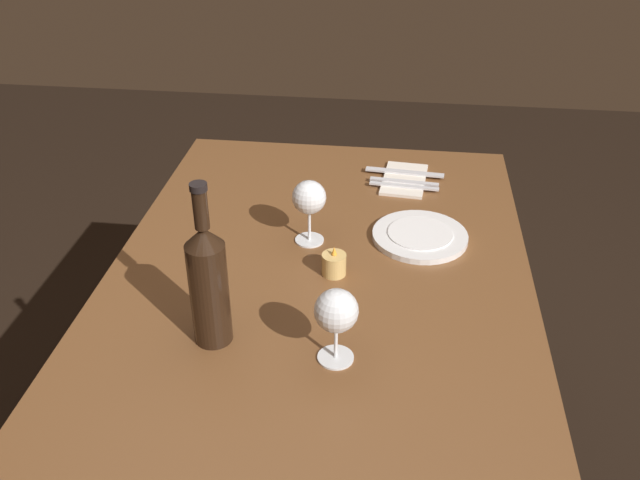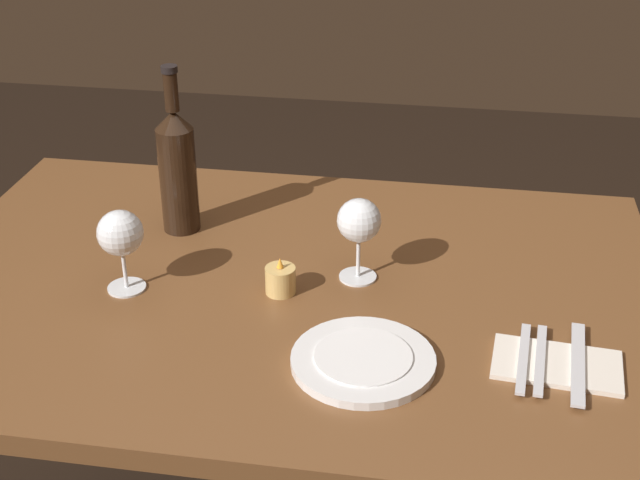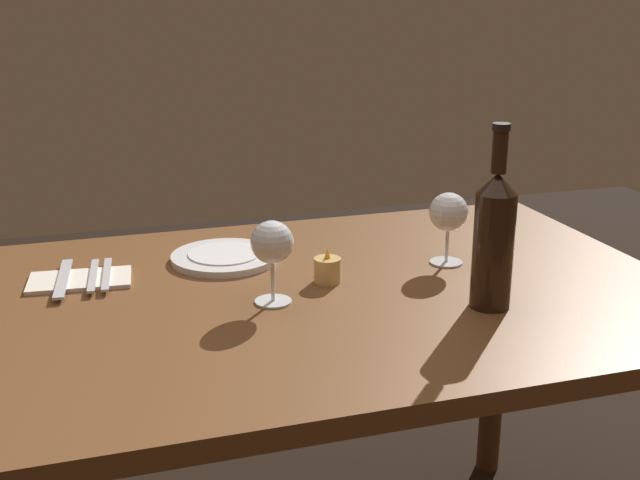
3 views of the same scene
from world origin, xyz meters
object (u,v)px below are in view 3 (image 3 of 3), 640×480
wine_glass_left (272,245)px  dinner_plate (224,257)px  fork_inner (93,275)px  table_knife (63,278)px  wine_glass_right (448,214)px  votive_candle (330,271)px  wine_bottle (494,237)px  fork_outer (107,274)px  folded_napkin (80,280)px

wine_glass_left → dinner_plate: bearing=-81.0°
fork_inner → table_knife: 0.06m
wine_glass_right → votive_candle: size_ratio=2.20×
dinner_plate → table_knife: (0.32, 0.04, 0.00)m
wine_glass_left → table_knife: wine_glass_left is taller
wine_bottle → fork_outer: 0.73m
folded_napkin → wine_glass_right: bearing=171.3°
dinner_plate → table_knife: size_ratio=1.04×
wine_glass_left → fork_outer: bearing=-37.2°
wine_glass_left → wine_glass_right: 0.40m
wine_glass_left → fork_inner: wine_glass_left is taller
fork_inner → table_knife: (0.06, 0.00, 0.00)m
votive_candle → dinner_plate: (0.17, -0.18, -0.02)m
wine_bottle → folded_napkin: bearing=-26.4°
votive_candle → table_knife: 0.50m
votive_candle → folded_napkin: (0.45, -0.14, -0.02)m
dinner_plate → table_knife: bearing=7.3°
wine_glass_right → fork_outer: 0.68m
dinner_plate → folded_napkin: (0.29, 0.04, -0.00)m
fork_outer → wine_glass_right: bearing=170.6°
dinner_plate → fork_outer: bearing=9.8°
wine_bottle → fork_outer: bearing=-28.2°
wine_glass_right → fork_outer: size_ratio=0.82×
dinner_plate → fork_inner: dinner_plate is taller
folded_napkin → table_knife: 0.03m
wine_glass_left → table_knife: (0.36, -0.21, -0.10)m
wine_glass_left → folded_napkin: bearing=-32.7°
dinner_plate → folded_napkin: bearing=8.1°
wine_bottle → votive_candle: bearing=-40.9°
wine_glass_right → wine_bottle: size_ratio=0.45×
folded_napkin → dinner_plate: bearing=-171.9°
folded_napkin → fork_inner: 0.03m
votive_candle → folded_napkin: votive_candle is taller
wine_bottle → fork_inner: (0.66, -0.34, -0.12)m
wine_glass_right → fork_inner: 0.70m
wine_glass_left → table_knife: bearing=-30.5°
fork_inner → table_knife: same height
folded_napkin → table_knife: bearing=0.0°
wine_glass_right → fork_inner: (0.69, -0.11, -0.09)m
votive_candle → fork_outer: (0.40, -0.14, -0.01)m
votive_candle → fork_outer: size_ratio=0.37×
wine_bottle → table_knife: wine_bottle is taller
dinner_plate → table_knife: dinner_plate is taller
wine_glass_left → table_knife: size_ratio=0.72×
votive_candle → fork_inner: votive_candle is taller
folded_napkin → fork_outer: 0.05m
wine_glass_left → fork_outer: wine_glass_left is taller
votive_candle → fork_inner: 0.45m
fork_outer → folded_napkin: bearing=0.0°
votive_candle → table_knife: (0.48, -0.14, -0.01)m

